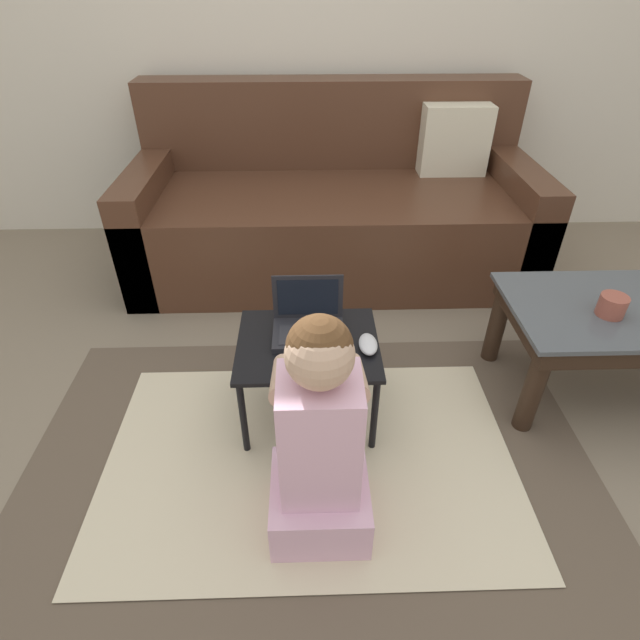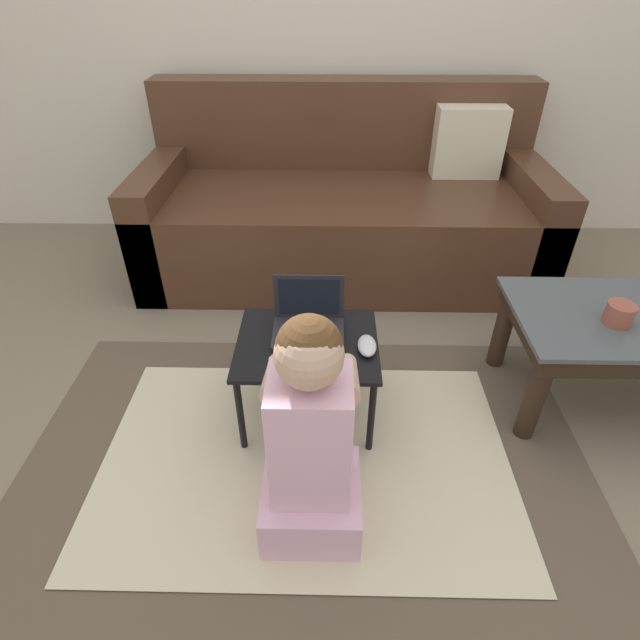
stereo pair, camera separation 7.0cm
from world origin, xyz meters
name	(u,v)px [view 2 (the right image)]	position (x,y,z in m)	size (l,w,h in m)	color
ground_plane	(331,438)	(0.00, 0.00, 0.00)	(16.00, 16.00, 0.00)	#7F705B
wall_back	(335,2)	(0.00, 1.84, 1.25)	(9.00, 0.06, 2.50)	beige
area_rug	(306,458)	(-0.09, -0.10, 0.00)	(1.96, 1.29, 0.01)	brown
couch	(344,209)	(0.07, 1.35, 0.32)	(2.08, 0.94, 0.92)	#4C2D1E
laptop_desk	(307,351)	(-0.09, 0.13, 0.30)	(0.49, 0.41, 0.34)	black
laptop	(308,325)	(-0.09, 0.19, 0.38)	(0.25, 0.19, 0.20)	#232328
computer_mouse	(367,346)	(0.12, 0.10, 0.36)	(0.06, 0.12, 0.03)	silver
person_seated	(311,444)	(-0.06, -0.32, 0.35)	(0.29, 0.37, 0.76)	#E5B2CC
cup_on_table	(619,314)	(0.98, 0.19, 0.44)	(0.09, 0.09, 0.08)	#994C3D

